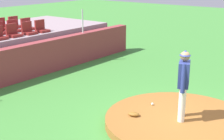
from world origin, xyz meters
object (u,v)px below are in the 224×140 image
(stadium_chair_3, at_px, (13,33))
(pitcher, at_px, (184,80))
(stadium_chair_11, at_px, (27,26))
(stadium_chair_16, at_px, (2,26))
(stadium_chair_4, at_px, (28,30))
(stadium_chair_17, at_px, (15,24))
(fielding_glove, at_px, (134,114))
(stadium_chair_9, at_px, (0,30))
(stadium_chair_5, at_px, (41,28))
(stadium_chair_10, at_px, (14,28))
(baseball, at_px, (152,104))

(stadium_chair_3, bearing_deg, pitcher, 87.36)
(stadium_chair_11, height_order, stadium_chair_16, same)
(stadium_chair_4, xyz_separation_m, stadium_chair_17, (0.70, 1.84, 0.00))
(fielding_glove, relative_size, stadium_chair_9, 0.60)
(stadium_chair_5, distance_m, stadium_chair_11, 0.94)
(stadium_chair_9, distance_m, stadium_chair_17, 1.66)
(stadium_chair_4, relative_size, stadium_chair_17, 1.00)
(stadium_chair_10, bearing_deg, fielding_glove, 76.96)
(stadium_chair_9, relative_size, stadium_chair_17, 1.00)
(fielding_glove, xyz_separation_m, stadium_chair_17, (2.39, 8.19, 1.34))
(stadium_chair_16, bearing_deg, stadium_chair_11, 127.33)
(stadium_chair_10, height_order, stadium_chair_16, same)
(stadium_chair_5, bearing_deg, stadium_chair_3, -1.71)
(stadium_chair_4, relative_size, stadium_chair_9, 1.00)
(pitcher, xyz_separation_m, stadium_chair_17, (1.75, 9.25, 0.34))
(stadium_chair_17, bearing_deg, stadium_chair_4, 69.25)
(stadium_chair_17, bearing_deg, stadium_chair_11, 88.87)
(stadium_chair_3, distance_m, stadium_chair_9, 0.90)
(fielding_glove, relative_size, stadium_chair_4, 0.60)
(stadium_chair_9, relative_size, stadium_chair_10, 1.00)
(fielding_glove, distance_m, stadium_chair_17, 8.64)
(stadium_chair_10, height_order, stadium_chair_17, same)
(stadium_chair_3, distance_m, stadium_chair_11, 1.66)
(stadium_chair_3, xyz_separation_m, stadium_chair_16, (0.71, 1.79, 0.00))
(baseball, xyz_separation_m, stadium_chair_9, (0.06, 7.27, 1.36))
(stadium_chair_11, bearing_deg, stadium_chair_17, -91.13)
(stadium_chair_5, distance_m, stadium_chair_10, 1.16)
(fielding_glove, xyz_separation_m, stadium_chair_5, (2.37, 6.33, 1.34))
(stadium_chair_11, bearing_deg, stadium_chair_5, 89.46)
(stadium_chair_9, relative_size, stadium_chair_16, 1.00)
(stadium_chair_11, bearing_deg, fielding_glove, 71.91)
(pitcher, relative_size, stadium_chair_17, 3.65)
(fielding_glove, distance_m, stadium_chair_16, 8.45)
(stadium_chair_3, height_order, stadium_chair_10, same)
(fielding_glove, xyz_separation_m, stadium_chair_10, (1.69, 7.27, 1.34))
(stadium_chair_9, xyz_separation_m, stadium_chair_10, (0.68, -0.01, 0.00))
(stadium_chair_10, bearing_deg, pitcher, 82.85)
(stadium_chair_17, bearing_deg, baseball, 79.97)
(pitcher, distance_m, stadium_chair_3, 7.45)
(fielding_glove, height_order, stadium_chair_3, stadium_chair_3)
(stadium_chair_4, height_order, stadium_chair_16, same)
(pitcher, xyz_separation_m, stadium_chair_9, (0.36, 8.34, 0.34))
(pitcher, xyz_separation_m, baseball, (0.31, 1.06, -1.02))
(stadium_chair_11, height_order, stadium_chair_17, same)
(stadium_chair_10, xyz_separation_m, stadium_chair_17, (0.71, 0.92, 0.00))
(baseball, bearing_deg, stadium_chair_11, 78.87)
(stadium_chair_10, relative_size, stadium_chair_17, 1.00)
(stadium_chair_3, distance_m, stadium_chair_5, 1.38)
(pitcher, distance_m, baseball, 1.51)
(pitcher, xyz_separation_m, stadium_chair_5, (1.73, 7.39, 0.34))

